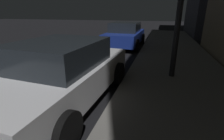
# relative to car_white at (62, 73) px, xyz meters

# --- Properties ---
(car_white) EXTENTS (2.28, 4.31, 1.43)m
(car_white) POSITION_rel_car_white_xyz_m (0.00, 0.00, 0.00)
(car_white) COLOR silver
(car_white) RESTS_ON ground
(car_blue) EXTENTS (2.09, 4.08, 1.43)m
(car_blue) POSITION_rel_car_white_xyz_m (0.00, 6.97, -0.00)
(car_blue) COLOR navy
(car_blue) RESTS_ON ground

